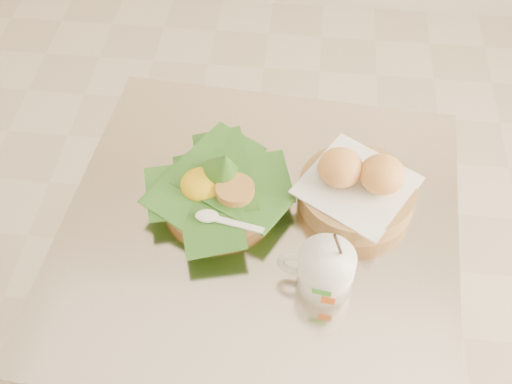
# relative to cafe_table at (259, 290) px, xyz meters

# --- Properties ---
(cafe_table) EXTENTS (0.75, 0.75, 0.75)m
(cafe_table) POSITION_rel_cafe_table_xyz_m (0.00, 0.00, 0.00)
(cafe_table) COLOR gray
(cafe_table) RESTS_ON floor
(rice_basket) EXTENTS (0.26, 0.26, 0.13)m
(rice_basket) POSITION_rel_cafe_table_xyz_m (-0.08, 0.06, 0.26)
(rice_basket) COLOR #B4804D
(rice_basket) RESTS_ON cafe_table
(bread_basket) EXTENTS (0.25, 0.25, 0.11)m
(bread_basket) POSITION_rel_cafe_table_xyz_m (0.17, 0.08, 0.26)
(bread_basket) COLOR #B4804D
(bread_basket) RESTS_ON cafe_table
(coffee_mug) EXTENTS (0.13, 0.10, 0.16)m
(coffee_mug) POSITION_rel_cafe_table_xyz_m (0.12, -0.11, 0.26)
(coffee_mug) COLOR white
(coffee_mug) RESTS_ON cafe_table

